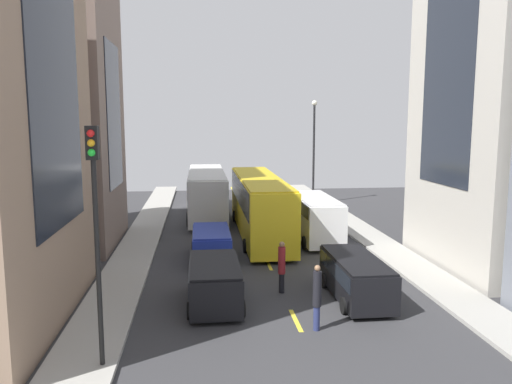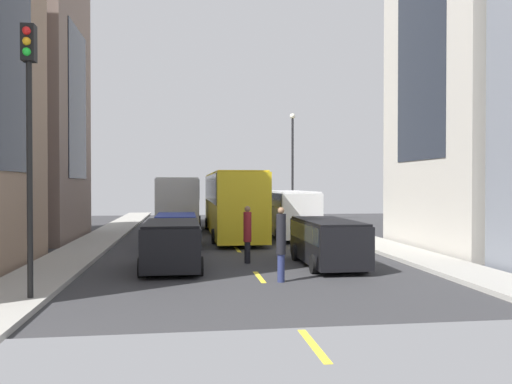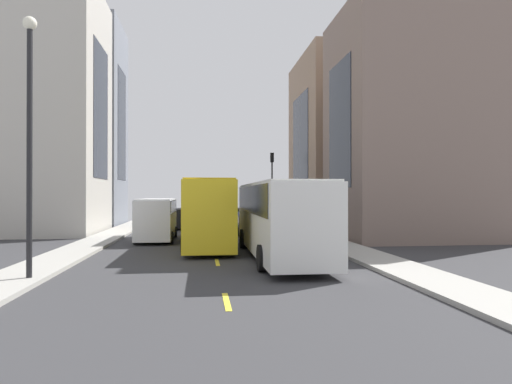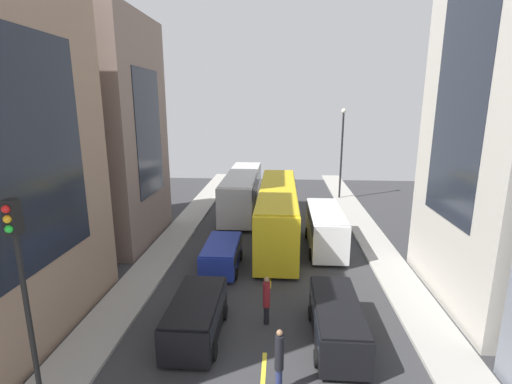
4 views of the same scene
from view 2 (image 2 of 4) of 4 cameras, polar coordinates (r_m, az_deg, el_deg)
ground_plane at (r=30.37m, az=-3.39°, el=-4.71°), size 39.64×39.64×0.00m
sidewalk_west at (r=30.60m, az=-16.15°, el=-4.56°), size 2.11×44.00×0.15m
sidewalk_east at (r=31.61m, az=8.97°, el=-4.37°), size 2.11×44.00×0.15m
lane_stripe_0 at (r=9.87m, az=6.37°, el=-16.46°), size 0.16×2.00×0.01m
lane_stripe_1 at (r=16.57m, az=0.37°, el=-9.36°), size 0.16×2.00×0.01m
lane_stripe_2 at (r=23.44m, az=-2.07°, el=-6.35°), size 0.16×2.00×0.01m
lane_stripe_3 at (r=30.37m, az=-3.39°, el=-4.70°), size 0.16×2.00×0.01m
lane_stripe_4 at (r=37.33m, az=-4.21°, el=-3.66°), size 0.16×2.00×0.01m
lane_stripe_5 at (r=44.30m, az=-4.77°, el=-2.95°), size 0.16×2.00×0.01m
lane_stripe_6 at (r=51.28m, az=-5.18°, el=-2.44°), size 0.16×2.00×0.01m
building_east_1 at (r=26.42m, az=24.44°, el=13.87°), size 6.78×8.50×17.86m
city_bus_white at (r=36.01m, az=-8.55°, el=-0.65°), size 2.81×11.85×3.35m
streetcar_yellow at (r=29.81m, az=-2.74°, el=-0.72°), size 2.70×13.61×3.59m
delivery_van_white at (r=28.38m, az=3.82°, el=-2.03°), size 2.25×6.17×2.58m
car_black_0 at (r=18.82m, az=7.90°, el=-5.14°), size 1.95×4.72×1.66m
car_black_1 at (r=18.09m, az=-9.26°, el=-5.40°), size 2.06×4.20×1.66m
car_blue_2 at (r=24.41m, az=-8.82°, el=-3.94°), size 2.04×4.08×1.54m
pedestrian_crossing_mid at (r=15.61m, az=2.78°, el=-5.51°), size 0.29×0.29×2.26m
pedestrian_waiting_curb at (r=19.29m, az=-0.95°, el=-4.47°), size 0.30×0.30×2.14m
traffic_light_near_corner at (r=13.95m, az=-23.75°, el=8.20°), size 0.32×0.44×6.70m
streetlamp_near at (r=41.65m, az=4.05°, el=3.99°), size 0.44×0.44×8.48m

